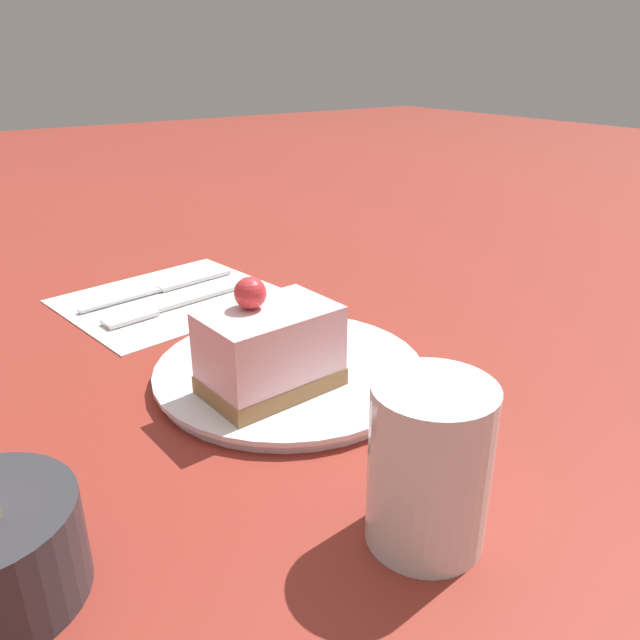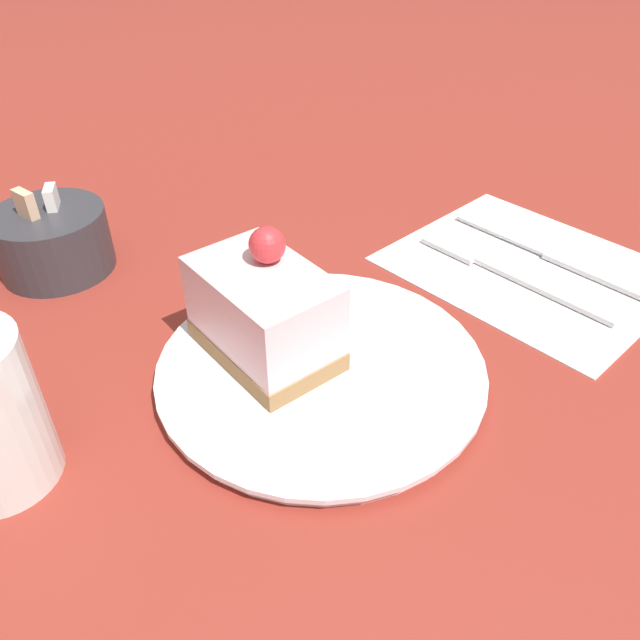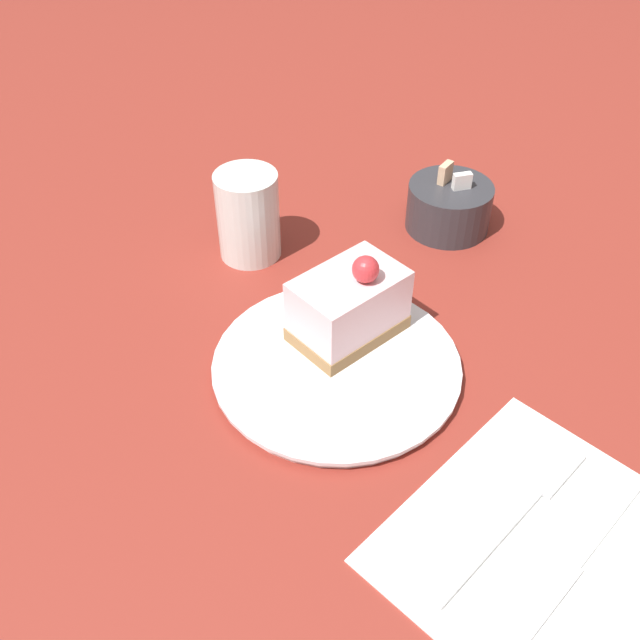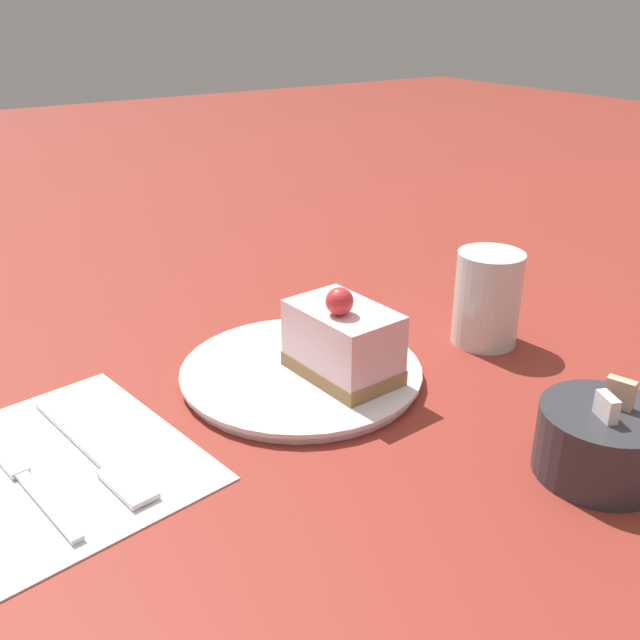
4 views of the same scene
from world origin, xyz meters
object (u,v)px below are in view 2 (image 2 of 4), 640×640
Objects in this scene: knife at (565,261)px; fork at (497,267)px; cake_slice at (267,315)px; plate at (321,369)px; sugar_bowl at (52,240)px.

fork is at bearing 146.35° from knife.
cake_slice is at bearing 165.02° from knife.
fork is (0.20, 0.02, -0.00)m from plate.
cake_slice is (-0.02, 0.03, 0.04)m from plate.
plate is 1.19× the size of knife.
knife is (0.25, -0.00, -0.00)m from plate.
cake_slice is 0.23m from sugar_bowl.
fork is at bearing -5.61° from cake_slice.
plate is 1.23× the size of fork.
cake_slice is 0.22m from fork.
plate is at bearing -53.80° from cake_slice.
cake_slice is 0.58× the size of fork.
plate is 0.20m from fork.
knife is at bearing -10.76° from cake_slice.
fork is (0.22, -0.01, -0.04)m from cake_slice.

